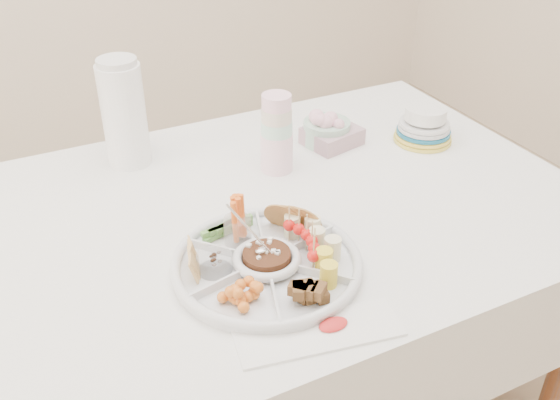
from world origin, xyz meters
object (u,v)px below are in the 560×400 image
party_tray (267,262)px  plate_stack (424,124)px  thermos (124,112)px  dining_table (268,325)px

party_tray → plate_stack: bearing=27.0°
plate_stack → party_tray: bearing=-153.0°
thermos → dining_table: bearing=-57.6°
thermos → party_tray: bearing=-77.7°
party_tray → thermos: thermos is taller
party_tray → thermos: 0.60m
plate_stack → dining_table: bearing=-168.4°
dining_table → plate_stack: bearing=11.6°
party_tray → thermos: bearing=102.3°
dining_table → thermos: (-0.23, 0.36, 0.52)m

